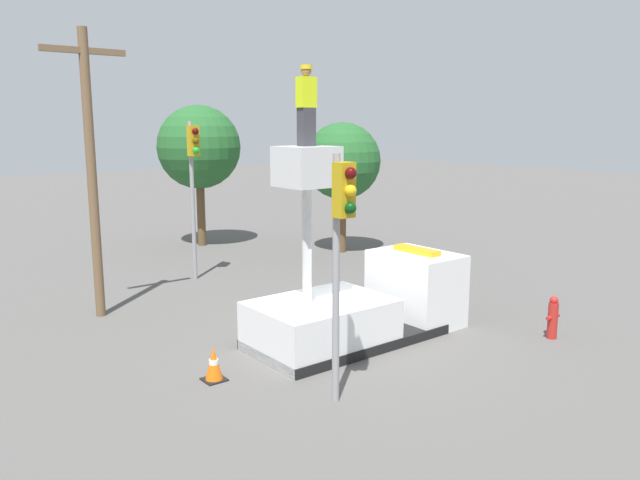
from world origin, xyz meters
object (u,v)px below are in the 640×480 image
(traffic_cone_rear, at_px, (214,364))
(tree_right_bg, at_px, (342,162))
(tree_left_bg, at_px, (199,148))
(traffic_light_pole, at_px, (341,230))
(utility_pole, at_px, (91,165))
(traffic_light_across, at_px, (193,169))
(bucket_truck, at_px, (361,303))
(worker, at_px, (306,106))
(fire_hydrant, at_px, (553,318))

(traffic_cone_rear, height_order, tree_right_bg, tree_right_bg)
(traffic_cone_rear, distance_m, tree_left_bg, 15.69)
(traffic_light_pole, bearing_deg, utility_pole, 101.26)
(traffic_light_across, height_order, utility_pole, utility_pole)
(traffic_light_across, bearing_deg, traffic_light_pole, -102.67)
(bucket_truck, bearing_deg, tree_left_bg, 79.00)
(traffic_light_pole, xyz_separation_m, traffic_light_across, (2.37, 10.54, 0.43))
(worker, relative_size, traffic_light_pole, 0.36)
(traffic_light_pole, height_order, traffic_light_across, traffic_light_across)
(bucket_truck, bearing_deg, utility_pole, 127.46)
(bucket_truck, relative_size, traffic_cone_rear, 7.67)
(worker, distance_m, traffic_cone_rear, 5.92)
(bucket_truck, xyz_separation_m, fire_hydrant, (3.76, -3.01, -0.37))
(traffic_light_pole, xyz_separation_m, tree_right_bg, (9.40, 11.11, 0.39))
(traffic_light_pole, distance_m, traffic_light_across, 10.81)
(bucket_truck, distance_m, traffic_light_across, 8.48)
(traffic_light_pole, distance_m, traffic_cone_rear, 4.17)
(traffic_light_across, bearing_deg, worker, -98.71)
(bucket_truck, bearing_deg, traffic_light_pole, -137.56)
(bucket_truck, xyz_separation_m, traffic_cone_rear, (-4.20, -0.09, -0.56))
(tree_right_bg, relative_size, utility_pole, 0.69)
(traffic_light_across, relative_size, utility_pole, 0.69)
(utility_pole, bearing_deg, fire_hydrant, -47.10)
(worker, xyz_separation_m, fire_hydrant, (5.44, -3.01, -5.17))
(traffic_light_pole, bearing_deg, traffic_light_across, 77.33)
(traffic_cone_rear, bearing_deg, utility_pole, 92.99)
(traffic_light_pole, relative_size, traffic_cone_rear, 6.44)
(traffic_light_pole, relative_size, tree_right_bg, 0.89)
(worker, height_order, tree_right_bg, worker)
(traffic_light_pole, distance_m, fire_hydrant, 7.20)
(tree_right_bg, bearing_deg, bucket_truck, -127.62)
(traffic_light_pole, relative_size, fire_hydrant, 4.38)
(utility_pole, bearing_deg, traffic_light_across, 26.92)
(tree_right_bg, bearing_deg, traffic_light_across, -175.37)
(traffic_light_across, distance_m, tree_left_bg, 6.34)
(worker, bearing_deg, traffic_light_across, 81.29)
(worker, bearing_deg, tree_right_bg, 45.95)
(worker, height_order, traffic_light_across, worker)
(worker, distance_m, utility_pole, 6.71)
(fire_hydrant, bearing_deg, tree_left_bg, 93.96)
(tree_left_bg, bearing_deg, traffic_cone_rear, -116.69)
(traffic_light_pole, relative_size, tree_left_bg, 0.78)
(worker, distance_m, traffic_light_pole, 3.65)
(tree_left_bg, height_order, tree_right_bg, tree_left_bg)
(traffic_light_across, distance_m, tree_right_bg, 7.05)
(tree_right_bg, bearing_deg, worker, -134.05)
(traffic_cone_rear, height_order, tree_left_bg, tree_left_bg)
(worker, relative_size, tree_left_bg, 0.28)
(fire_hydrant, relative_size, tree_right_bg, 0.20)
(tree_left_bg, height_order, utility_pole, utility_pole)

